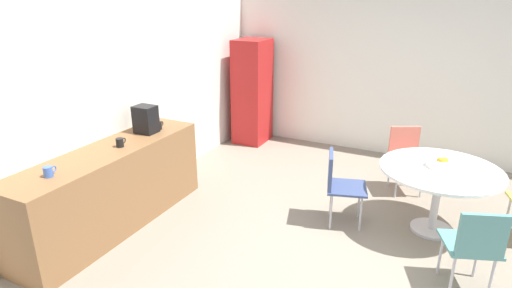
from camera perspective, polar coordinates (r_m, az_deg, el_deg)
The scene contains 14 objects.
ground_plane at distance 4.42m, azimuth 14.87°, elevation -14.58°, with size 6.00×6.00×0.00m, color gray.
wall_back at distance 5.21m, azimuth -17.91°, elevation 6.22°, with size 6.00×0.10×2.60m, color white.
wall_side_right at distance 6.75m, azimuth 21.31°, elevation 8.83°, with size 0.10×6.00×2.60m, color white.
counter_block at distance 4.83m, azimuth -18.87°, elevation -5.70°, with size 2.34×0.60×0.90m, color brown.
locker_cabinet at distance 7.10m, azimuth -0.51°, elevation 7.08°, with size 0.60×0.50×1.73m, color #B21E1E.
round_table at distance 4.80m, azimuth 23.59°, elevation -4.31°, with size 1.23×1.23×0.74m.
chair_navy at distance 4.69m, azimuth 11.08°, elevation -4.79°, with size 0.52×0.52×0.83m.
chair_teal at distance 3.98m, azimuth 27.58°, elevation -11.68°, with size 0.54×0.54×0.83m.
chair_coral at distance 5.72m, azimuth 19.59°, elevation -0.96°, with size 0.56×0.56×0.83m.
fruit_bowl at distance 4.77m, azimuth 23.71°, elevation -2.40°, with size 0.27×0.27×0.11m.
mug_white at distance 5.16m, azimuth -13.02°, elevation 2.49°, with size 0.13×0.08×0.09m.
mug_green at distance 4.18m, azimuth -26.30°, elevation -3.37°, with size 0.13×0.08×0.09m.
mug_red at distance 4.69m, azimuth -17.94°, elevation 0.20°, with size 0.13×0.08×0.09m.
coffee_maker at distance 5.04m, azimuth -14.73°, elevation 3.25°, with size 0.20×0.24×0.32m, color black.
Camera 1 is at (-3.62, -0.56, 2.47)m, focal length 29.53 mm.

